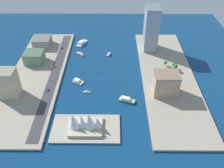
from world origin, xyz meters
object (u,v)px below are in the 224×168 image
(terminal_long_green, at_px, (34,57))
(opera_landmark, at_px, (84,123))
(carpark_squat_concrete, at_px, (42,42))
(tower_tall_glass, at_px, (151,29))
(ferry_green_doubledeck, at_px, (127,100))
(apartment_midrise_tan, at_px, (166,83))
(sailboat_small_white, at_px, (87,92))
(catamaran_blue, at_px, (78,81))
(taxi_yellow_cab, at_px, (55,66))
(hatchback_blue, at_px, (48,90))
(water_taxi_orange, at_px, (80,54))
(suv_black, at_px, (62,48))
(tugboat_red, at_px, (109,55))
(ferry_white_commuter, at_px, (82,43))
(office_block_beige, at_px, (7,83))
(traffic_light_waterfront, at_px, (58,77))

(terminal_long_green, xyz_separation_m, opera_landmark, (-84.11, 125.09, -0.33))
(carpark_squat_concrete, relative_size, tower_tall_glass, 0.43)
(ferry_green_doubledeck, height_order, apartment_midrise_tan, apartment_midrise_tan)
(sailboat_small_white, relative_size, terminal_long_green, 0.46)
(catamaran_blue, height_order, carpark_squat_concrete, carpark_squat_concrete)
(taxi_yellow_cab, relative_size, hatchback_blue, 1.06)
(water_taxi_orange, distance_m, opera_landmark, 151.51)
(ferry_green_doubledeck, relative_size, hatchback_blue, 4.77)
(taxi_yellow_cab, distance_m, suv_black, 53.16)
(water_taxi_orange, height_order, apartment_midrise_tan, apartment_midrise_tan)
(tugboat_red, bearing_deg, taxi_yellow_cab, 25.79)
(ferry_white_commuter, bearing_deg, office_block_beige, 61.12)
(catamaran_blue, height_order, traffic_light_waterfront, traffic_light_waterfront)
(tugboat_red, bearing_deg, apartment_midrise_tan, 127.72)
(office_block_beige, distance_m, taxi_yellow_cab, 74.60)
(ferry_white_commuter, distance_m, catamaran_blue, 103.07)
(suv_black, relative_size, opera_landmark, 0.12)
(water_taxi_orange, relative_size, hatchback_blue, 2.96)
(tugboat_red, height_order, carpark_squat_concrete, carpark_squat_concrete)
(tugboat_red, height_order, tower_tall_glass, tower_tall_glass)
(opera_landmark, bearing_deg, sailboat_small_white, -87.04)
(sailboat_small_white, relative_size, tower_tall_glass, 0.19)
(sailboat_small_white, height_order, apartment_midrise_tan, apartment_midrise_tan)
(tugboat_red, bearing_deg, traffic_light_waterfront, 45.83)
(apartment_midrise_tan, distance_m, tower_tall_glass, 110.22)
(tower_tall_glass, bearing_deg, terminal_long_green, 13.33)
(catamaran_blue, distance_m, office_block_beige, 84.67)
(tugboat_red, xyz_separation_m, taxi_yellow_cab, (75.58, 36.52, 2.19))
(sailboat_small_white, bearing_deg, water_taxi_orange, -78.57)
(office_block_beige, relative_size, suv_black, 7.94)
(ferry_green_doubledeck, bearing_deg, tower_tall_glass, -108.29)
(ferry_green_doubledeck, height_order, tower_tall_glass, tower_tall_glass)
(hatchback_blue, bearing_deg, ferry_green_doubledeck, 170.41)
(apartment_midrise_tan, relative_size, taxi_yellow_cab, 6.33)
(suv_black, bearing_deg, ferry_green_doubledeck, 128.86)
(carpark_squat_concrete, height_order, opera_landmark, opera_landmark)
(ferry_green_doubledeck, distance_m, tower_tall_glass, 132.87)
(tugboat_red, xyz_separation_m, opera_landmark, (22.43, 147.95, 8.85))
(hatchback_blue, relative_size, opera_landmark, 0.12)
(catamaran_blue, bearing_deg, carpark_squat_concrete, -54.39)
(ferry_green_doubledeck, distance_m, catamaran_blue, 72.64)
(water_taxi_orange, xyz_separation_m, terminal_long_green, (62.75, 24.64, 9.26))
(ferry_green_doubledeck, relative_size, opera_landmark, 0.58)
(hatchback_blue, bearing_deg, taxi_yellow_cab, -88.02)
(carpark_squat_concrete, bearing_deg, office_block_beige, 85.09)
(catamaran_blue, distance_m, terminal_long_green, 81.51)
(carpark_squat_concrete, relative_size, opera_landmark, 0.77)
(catamaran_blue, bearing_deg, office_block_beige, 19.73)
(apartment_midrise_tan, height_order, hatchback_blue, apartment_midrise_tan)
(suv_black, xyz_separation_m, opera_landmark, (-51.72, 164.57, 6.66))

